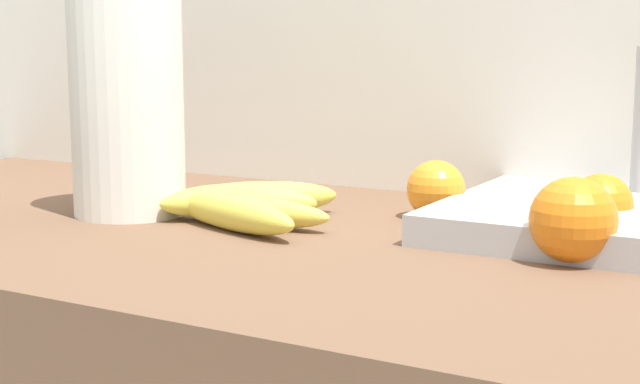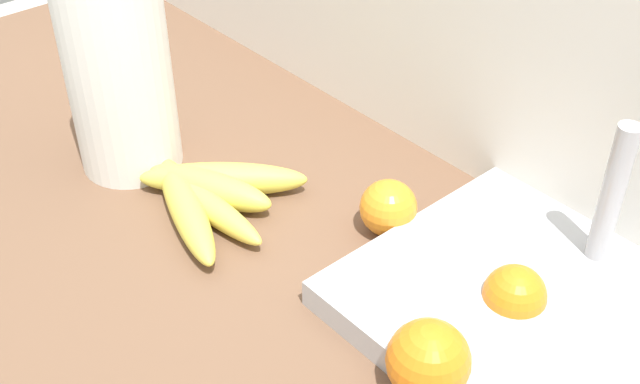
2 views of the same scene
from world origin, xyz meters
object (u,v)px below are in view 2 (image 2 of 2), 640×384
orange_right (514,296)px  sink_basin (533,310)px  orange_back_right (428,361)px  orange_center (388,208)px  paper_towel_roll (118,69)px  banana_bunch (206,193)px

orange_right → sink_basin: bearing=32.3°
orange_back_right → orange_center: orange_back_right is taller
orange_right → paper_towel_roll: bearing=-164.1°
orange_center → sink_basin: (0.20, 0.01, -0.01)m
orange_right → paper_towel_roll: (-0.50, -0.14, 0.10)m
banana_bunch → orange_right: (0.36, 0.13, 0.01)m
orange_back_right → orange_right: 0.13m
orange_back_right → paper_towel_roll: bearing=-178.8°
orange_back_right → orange_center: size_ratio=1.19×
orange_right → orange_center: bearing=178.3°
orange_right → sink_basin: sink_basin is taller
orange_center → paper_towel_roll: size_ratio=0.22×
orange_right → orange_center: orange_center is taller
banana_bunch → sink_basin: (0.37, 0.14, -0.00)m
banana_bunch → orange_center: orange_center is taller
orange_back_right → paper_towel_roll: (-0.51, -0.01, 0.10)m
orange_center → sink_basin: 0.20m
banana_bunch → orange_back_right: orange_back_right is taller
orange_right → sink_basin: (0.02, 0.01, -0.01)m
banana_bunch → paper_towel_roll: (-0.14, -0.02, 0.12)m
orange_back_right → paper_towel_roll: size_ratio=0.26×
banana_bunch → orange_center: (0.17, 0.13, 0.01)m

